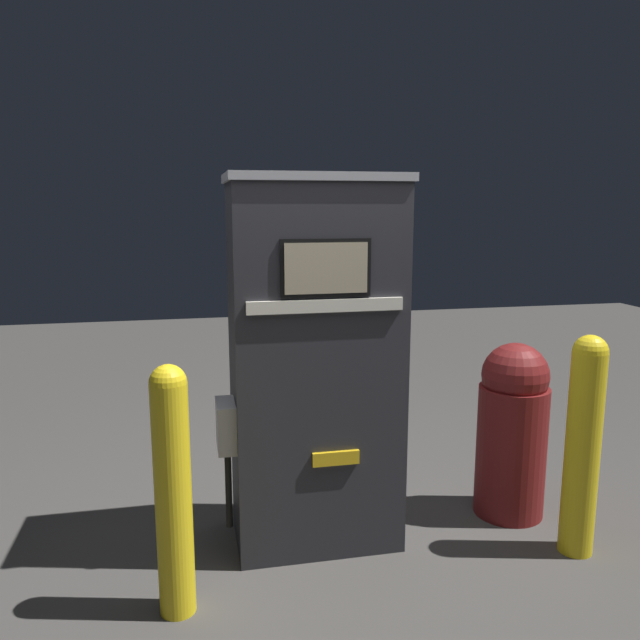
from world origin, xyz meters
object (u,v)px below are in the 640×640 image
(safety_bollard, at_px, (173,486))
(trash_bin, at_px, (512,428))
(gas_pump, at_px, (314,364))
(safety_bollard_far, at_px, (583,441))

(safety_bollard, height_order, trash_bin, safety_bollard)
(gas_pump, relative_size, trash_bin, 1.90)
(gas_pump, distance_m, trash_bin, 1.22)
(gas_pump, height_order, safety_bollard, gas_pump)
(gas_pump, height_order, trash_bin, gas_pump)
(safety_bollard_far, bearing_deg, safety_bollard, -177.92)
(gas_pump, bearing_deg, trash_bin, 1.48)
(safety_bollard, xyz_separation_m, trash_bin, (1.85, 0.52, -0.07))
(safety_bollard, bearing_deg, trash_bin, 15.67)
(gas_pump, bearing_deg, safety_bollard_far, -18.10)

